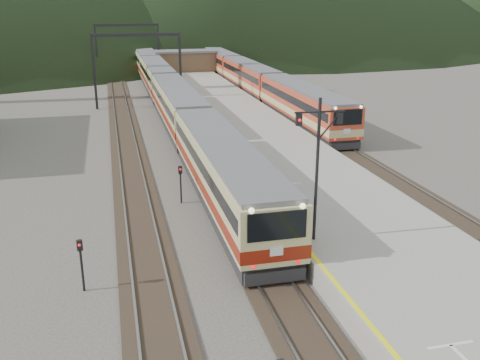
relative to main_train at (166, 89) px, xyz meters
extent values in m
cube|color=black|center=(0.00, -14.29, -1.99)|extent=(2.60, 200.00, 0.12)
cube|color=slate|center=(-0.72, -14.29, -1.89)|extent=(0.10, 200.00, 0.14)
cube|color=slate|center=(0.72, -14.29, -1.89)|extent=(0.10, 200.00, 0.14)
cube|color=black|center=(-5.00, -14.29, -1.99)|extent=(2.60, 200.00, 0.12)
cube|color=slate|center=(-5.72, -14.29, -1.89)|extent=(0.10, 200.00, 0.14)
cube|color=slate|center=(-4.28, -14.29, -1.89)|extent=(0.10, 200.00, 0.14)
cube|color=black|center=(11.50, -14.29, -1.99)|extent=(2.60, 200.00, 0.12)
cube|color=slate|center=(10.78, -14.29, -1.89)|extent=(0.10, 200.00, 0.14)
cube|color=slate|center=(12.22, -14.29, -1.89)|extent=(0.10, 200.00, 0.14)
cube|color=gray|center=(5.60, -16.29, -1.55)|extent=(8.00, 100.00, 1.00)
cube|color=black|center=(-7.50, 0.71, 1.95)|extent=(0.25, 0.25, 8.00)
cube|color=black|center=(1.80, 0.71, 1.95)|extent=(0.25, 0.25, 8.00)
cube|color=black|center=(-2.85, 0.71, 5.75)|extent=(9.30, 0.22, 0.35)
cube|color=black|center=(-7.50, 25.71, 1.95)|extent=(0.25, 0.25, 8.00)
cube|color=black|center=(1.80, 25.71, 1.95)|extent=(0.25, 0.25, 8.00)
cube|color=black|center=(-2.85, 25.71, 5.75)|extent=(9.30, 0.22, 0.35)
cube|color=brown|center=(5.60, 23.71, 0.35)|extent=(9.00, 4.00, 2.80)
cube|color=slate|center=(5.60, 23.71, 1.90)|extent=(9.40, 4.40, 0.30)
cube|color=tan|center=(0.00, -30.81, 0.00)|extent=(2.98, 20.04, 3.64)
cube|color=tan|center=(0.00, -10.27, 0.00)|extent=(2.98, 20.04, 3.64)
cube|color=tan|center=(0.00, 10.27, 0.00)|extent=(2.98, 20.04, 3.64)
cube|color=tan|center=(0.00, 30.81, 0.00)|extent=(2.98, 20.04, 3.64)
cube|color=#B53D23|center=(11.50, -12.65, -0.07)|extent=(2.87, 19.27, 3.50)
cube|color=#B53D23|center=(11.50, 7.12, -0.07)|extent=(2.87, 19.27, 3.50)
cube|color=#B53D23|center=(11.50, 26.88, -0.07)|extent=(2.87, 19.27, 3.50)
cylinder|color=black|center=(2.48, -38.65, 2.18)|extent=(0.14, 0.14, 6.45)
cube|color=black|center=(2.48, -38.65, 4.80)|extent=(2.20, 0.18, 0.07)
cube|color=black|center=(1.58, -38.60, 4.50)|extent=(0.26, 0.19, 0.50)
cube|color=black|center=(3.37, -38.69, 4.50)|extent=(0.26, 0.19, 0.50)
cylinder|color=black|center=(-2.43, -30.09, -1.05)|extent=(0.10, 0.10, 2.00)
cube|color=black|center=(-2.43, -30.09, 0.00)|extent=(0.23, 0.17, 0.45)
cylinder|color=black|center=(-7.67, -39.10, -1.05)|extent=(0.10, 0.10, 2.00)
cube|color=black|center=(-7.67, -39.10, 0.00)|extent=(0.25, 0.21, 0.45)
camera|label=1|loc=(-6.04, -59.38, 9.24)|focal=40.00mm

